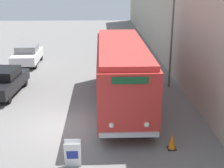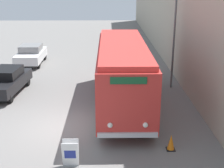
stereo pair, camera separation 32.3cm
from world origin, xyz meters
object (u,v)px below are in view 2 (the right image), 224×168
object	(u,v)px
vintage_bus	(122,71)
sign_board	(70,154)
parked_car_near	(7,81)
streetlamp	(176,14)
traffic_cone	(171,142)
parked_car_mid	(31,54)

from	to	relation	value
vintage_bus	sign_board	world-z (taller)	vintage_bus
vintage_bus	sign_board	bearing A→B (deg)	-109.98
parked_car_near	streetlamp	bearing A→B (deg)	9.80
vintage_bus	sign_board	distance (m)	6.59
vintage_bus	traffic_cone	bearing A→B (deg)	-70.21
sign_board	parked_car_mid	bearing A→B (deg)	108.14
parked_car_mid	traffic_cone	xyz separation A→B (m)	(8.85, -13.78, -0.47)
vintage_bus	parked_car_near	world-z (taller)	vintage_bus
sign_board	streetlamp	bearing A→B (deg)	58.25
sign_board	vintage_bus	bearing A→B (deg)	70.02
parked_car_near	traffic_cone	distance (m)	11.09
sign_board	traffic_cone	xyz separation A→B (m)	(3.97, 1.11, -0.17)
streetlamp	traffic_cone	size ratio (longest dim) A/B	10.85
sign_board	streetlamp	world-z (taller)	streetlamp
traffic_cone	streetlamp	bearing A→B (deg)	78.93
vintage_bus	sign_board	xyz separation A→B (m)	(-2.20, -6.04, -1.45)
sign_board	parked_car_near	distance (m)	9.27
parked_car_mid	traffic_cone	size ratio (longest dim) A/B	6.20
vintage_bus	traffic_cone	distance (m)	5.49
vintage_bus	sign_board	size ratio (longest dim) A/B	9.43
sign_board	parked_car_mid	world-z (taller)	parked_car_mid
parked_car_mid	traffic_cone	distance (m)	16.38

